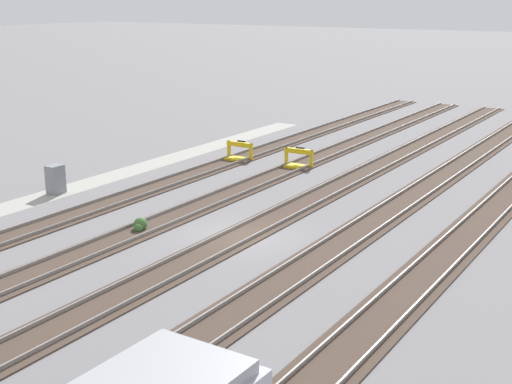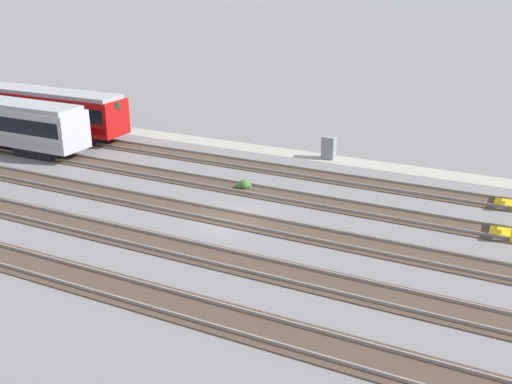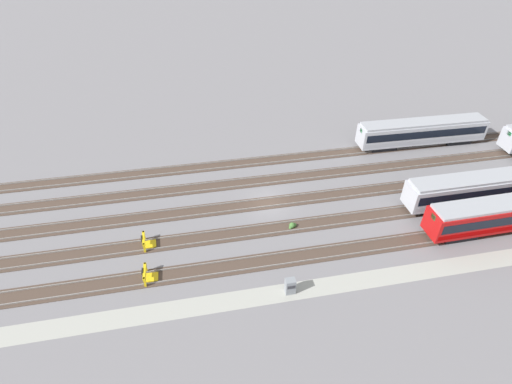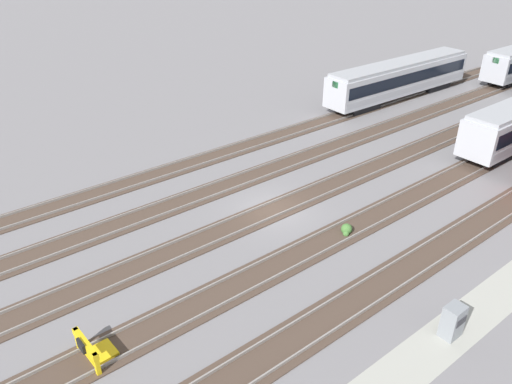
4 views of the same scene
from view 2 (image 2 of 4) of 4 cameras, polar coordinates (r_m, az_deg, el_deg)
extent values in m
plane|color=slate|center=(32.32, -2.25, -2.60)|extent=(400.00, 400.00, 0.00)
cube|color=#9E9E93|center=(43.29, 5.90, 3.33)|extent=(54.00, 2.00, 0.01)
cube|color=#47382D|center=(39.76, 3.85, 1.88)|extent=(90.00, 2.23, 0.06)
cube|color=gray|center=(39.10, 3.45, 1.73)|extent=(90.00, 0.07, 0.15)
cube|color=gray|center=(40.36, 4.25, 2.31)|extent=(90.00, 0.07, 0.15)
cube|color=#47382D|center=(35.96, 1.12, -0.11)|extent=(90.00, 2.23, 0.06)
cube|color=gray|center=(35.31, 0.62, -0.31)|extent=(90.00, 0.07, 0.15)
cube|color=gray|center=(36.53, 1.60, 0.40)|extent=(90.00, 0.07, 0.15)
cube|color=#47382D|center=(32.31, -2.25, -2.55)|extent=(90.00, 2.24, 0.06)
cube|color=gray|center=(31.69, -2.88, -2.83)|extent=(90.00, 0.07, 0.15)
cube|color=gray|center=(32.85, -1.66, -1.95)|extent=(90.00, 0.07, 0.15)
cube|color=#47382D|center=(28.87, -6.47, -5.59)|extent=(90.00, 2.23, 0.06)
cube|color=gray|center=(28.29, -7.27, -5.96)|extent=(90.00, 0.07, 0.15)
cube|color=gray|center=(29.36, -5.72, -4.87)|extent=(90.00, 0.07, 0.15)
cube|color=#47382D|center=(25.73, -11.84, -9.36)|extent=(90.00, 2.23, 0.06)
cube|color=gray|center=(25.20, -12.86, -9.85)|extent=(90.00, 0.07, 0.15)
cube|color=gray|center=(26.16, -10.89, -8.49)|extent=(90.00, 0.07, 0.15)
cube|color=#1E843D|center=(43.19, -16.91, 6.70)|extent=(0.08, 0.70, 0.56)
cube|color=black|center=(46.18, -19.65, 3.77)|extent=(3.61, 2.25, 0.70)
cube|color=#A80F0F|center=(52.70, -20.76, 7.50)|extent=(18.03, 2.99, 2.70)
cube|color=black|center=(52.63, -20.80, 7.84)|extent=(17.31, 3.02, 1.08)
cube|color=#990000|center=(52.85, -20.65, 6.70)|extent=(17.67, 3.02, 0.54)
cube|color=#999BA0|center=(52.42, -20.96, 9.09)|extent=(17.49, 2.70, 0.30)
cube|color=#1E843D|center=(46.49, -13.13, 7.98)|extent=(0.09, 0.70, 0.56)
cube|color=black|center=(49.25, -15.97, 5.16)|extent=(3.62, 2.28, 0.70)
cube|color=gold|center=(37.08, 22.60, -0.99)|extent=(1.12, 1.10, 0.18)
cube|color=gold|center=(32.92, 22.28, -3.59)|extent=(1.15, 1.13, 0.18)
cube|color=gray|center=(42.81, 6.94, 4.21)|extent=(0.90, 0.70, 1.60)
cube|color=#333338|center=(43.07, 7.12, 4.63)|extent=(0.70, 0.04, 0.36)
sphere|color=#427033|center=(36.65, -1.11, 0.71)|extent=(0.64, 0.64, 0.64)
sphere|color=#427033|center=(36.72, -1.61, 0.58)|extent=(0.44, 0.44, 0.44)
sphere|color=#427033|center=(36.76, -0.67, 0.54)|extent=(0.36, 0.36, 0.36)
camera|label=1|loc=(41.29, -51.93, 10.17)|focal=50.00mm
camera|label=3|loc=(63.33, 24.15, 33.66)|focal=28.00mm
camera|label=4|loc=(46.32, 32.68, 21.71)|focal=35.00mm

